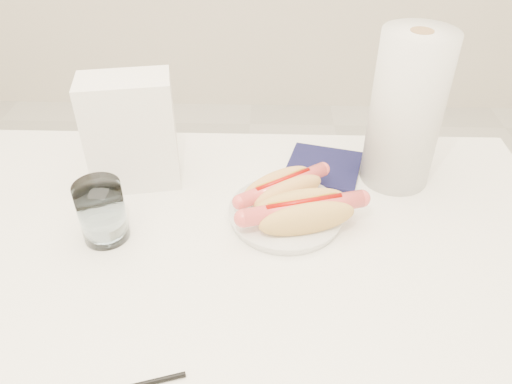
{
  "coord_description": "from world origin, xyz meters",
  "views": [
    {
      "loc": [
        0.1,
        -0.54,
        1.3
      ],
      "look_at": [
        0.08,
        0.1,
        0.82
      ],
      "focal_mm": 35.05,
      "sensor_mm": 36.0,
      "label": 1
    }
  ],
  "objects_px": {
    "table": "(202,292)",
    "plate": "(286,215)",
    "water_glass": "(102,212)",
    "napkin_box": "(131,133)",
    "paper_towel_roll": "(406,111)",
    "hotdog_right": "(303,212)",
    "hotdog_left": "(283,188)"
  },
  "relations": [
    {
      "from": "table",
      "to": "hotdog_left",
      "type": "relative_size",
      "value": 7.59
    },
    {
      "from": "table",
      "to": "hotdog_right",
      "type": "height_order",
      "value": "hotdog_right"
    },
    {
      "from": "hotdog_right",
      "to": "napkin_box",
      "type": "xyz_separation_m",
      "value": [
        -0.3,
        0.14,
        0.06
      ]
    },
    {
      "from": "water_glass",
      "to": "paper_towel_roll",
      "type": "bearing_deg",
      "value": 20.04
    },
    {
      "from": "hotdog_left",
      "to": "napkin_box",
      "type": "bearing_deg",
      "value": 130.86
    },
    {
      "from": "plate",
      "to": "hotdog_left",
      "type": "relative_size",
      "value": 1.19
    },
    {
      "from": "hotdog_left",
      "to": "water_glass",
      "type": "relative_size",
      "value": 1.54
    },
    {
      "from": "table",
      "to": "hotdog_left",
      "type": "height_order",
      "value": "hotdog_left"
    },
    {
      "from": "hotdog_right",
      "to": "hotdog_left",
      "type": "bearing_deg",
      "value": 98.98
    },
    {
      "from": "water_glass",
      "to": "plate",
      "type": "bearing_deg",
      "value": 10.49
    },
    {
      "from": "hotdog_left",
      "to": "paper_towel_roll",
      "type": "bearing_deg",
      "value": -10.99
    },
    {
      "from": "paper_towel_roll",
      "to": "hotdog_right",
      "type": "bearing_deg",
      "value": -138.04
    },
    {
      "from": "hotdog_left",
      "to": "hotdog_right",
      "type": "distance_m",
      "value": 0.08
    },
    {
      "from": "plate",
      "to": "napkin_box",
      "type": "distance_m",
      "value": 0.31
    },
    {
      "from": "table",
      "to": "plate",
      "type": "height_order",
      "value": "plate"
    },
    {
      "from": "water_glass",
      "to": "paper_towel_roll",
      "type": "relative_size",
      "value": 0.36
    },
    {
      "from": "hotdog_left",
      "to": "hotdog_right",
      "type": "bearing_deg",
      "value": -99.53
    },
    {
      "from": "hotdog_left",
      "to": "plate",
      "type": "bearing_deg",
      "value": -116.29
    },
    {
      "from": "table",
      "to": "plate",
      "type": "xyz_separation_m",
      "value": [
        0.13,
        0.12,
        0.07
      ]
    },
    {
      "from": "plate",
      "to": "paper_towel_roll",
      "type": "relative_size",
      "value": 0.67
    },
    {
      "from": "plate",
      "to": "paper_towel_roll",
      "type": "distance_m",
      "value": 0.28
    },
    {
      "from": "hotdog_right",
      "to": "napkin_box",
      "type": "distance_m",
      "value": 0.34
    },
    {
      "from": "table",
      "to": "water_glass",
      "type": "height_order",
      "value": "water_glass"
    },
    {
      "from": "water_glass",
      "to": "napkin_box",
      "type": "height_order",
      "value": "napkin_box"
    },
    {
      "from": "plate",
      "to": "paper_towel_roll",
      "type": "xyz_separation_m",
      "value": [
        0.21,
        0.13,
        0.13
      ]
    },
    {
      "from": "plate",
      "to": "water_glass",
      "type": "distance_m",
      "value": 0.3
    },
    {
      "from": "water_glass",
      "to": "hotdog_left",
      "type": "bearing_deg",
      "value": 17.08
    },
    {
      "from": "plate",
      "to": "water_glass",
      "type": "relative_size",
      "value": 1.83
    },
    {
      "from": "hotdog_right",
      "to": "table",
      "type": "bearing_deg",
      "value": -168.67
    },
    {
      "from": "plate",
      "to": "napkin_box",
      "type": "relative_size",
      "value": 0.9
    },
    {
      "from": "table",
      "to": "napkin_box",
      "type": "height_order",
      "value": "napkin_box"
    },
    {
      "from": "plate",
      "to": "paper_towel_roll",
      "type": "height_order",
      "value": "paper_towel_roll"
    }
  ]
}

